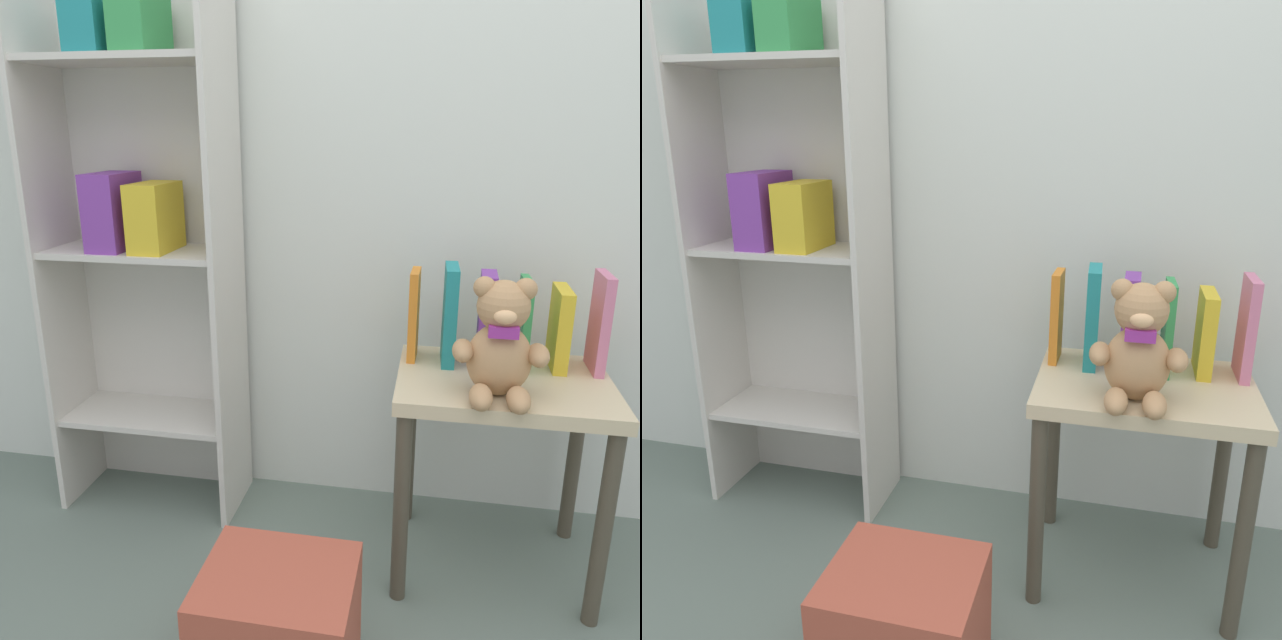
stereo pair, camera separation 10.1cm
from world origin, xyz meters
TOP-DOWN VIEW (x-y plane):
  - wall_back at (0.00, 1.30)m, footprint 4.80×0.06m
  - bookshelf_side at (-0.79, 1.15)m, footprint 0.56×0.27m
  - display_table at (0.26, 0.97)m, footprint 0.53×0.41m
  - teddy_bear at (0.23, 0.85)m, footprint 0.22×0.20m
  - book_standing_orange at (0.02, 1.07)m, footprint 0.03×0.11m
  - book_standing_teal at (0.12, 1.06)m, footprint 0.04×0.14m
  - book_standing_purple at (0.21, 1.06)m, footprint 0.04×0.11m
  - book_standing_green at (0.31, 1.05)m, footprint 0.02×0.12m
  - book_standing_yellow at (0.40, 1.08)m, footprint 0.04×0.15m
  - book_standing_pink at (0.50, 1.07)m, footprint 0.03×0.13m
  - storage_bin at (-0.21, 0.47)m, footprint 0.32×0.27m

SIDE VIEW (x-z plane):
  - storage_bin at x=-0.21m, z-range 0.00..0.29m
  - display_table at x=0.26m, z-range 0.18..0.74m
  - book_standing_yellow at x=0.40m, z-range 0.56..0.78m
  - book_standing_green at x=0.31m, z-range 0.56..0.80m
  - book_standing_orange at x=0.02m, z-range 0.56..0.81m
  - book_standing_purple at x=0.21m, z-range 0.56..0.81m
  - book_standing_pink at x=0.50m, z-range 0.56..0.82m
  - teddy_bear at x=0.23m, z-range 0.55..0.84m
  - book_standing_teal at x=0.12m, z-range 0.56..0.83m
  - bookshelf_side at x=-0.79m, z-range 0.09..1.73m
  - wall_back at x=0.00m, z-range 0.00..2.50m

